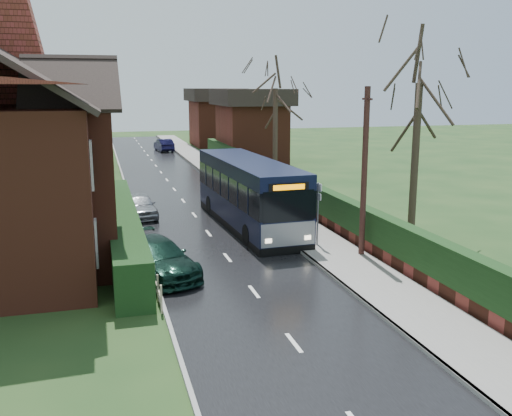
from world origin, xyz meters
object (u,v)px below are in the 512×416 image
object	(u,v)px
car_silver	(140,205)
bus_stop_sign	(318,205)
bus	(249,194)
car_green	(157,258)
telegraph_pole	(364,173)

from	to	relation	value
car_silver	bus_stop_sign	world-z (taller)	bus_stop_sign
bus	car_green	distance (m)	8.23
bus_stop_sign	telegraph_pole	bearing A→B (deg)	-70.34
bus	car_green	xyz separation A→B (m)	(-5.10, -6.38, -0.94)
car_silver	telegraph_pole	bearing A→B (deg)	-55.99
bus	telegraph_pole	distance (m)	7.17
telegraph_pole	bus_stop_sign	bearing A→B (deg)	127.99
car_silver	bus_stop_sign	size ratio (longest dim) A/B	1.31
bus	telegraph_pole	size ratio (longest dim) A/B	1.60
car_silver	telegraph_pole	xyz separation A→B (m)	(7.99, -9.66, 2.77)
car_silver	bus_stop_sign	bearing A→B (deg)	-54.85
car_green	bus_stop_sign	world-z (taller)	bus_stop_sign
telegraph_pole	car_silver	bearing A→B (deg)	133.58
telegraph_pole	car_green	bearing A→B (deg)	-175.20
bus	telegraph_pole	world-z (taller)	telegraph_pole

